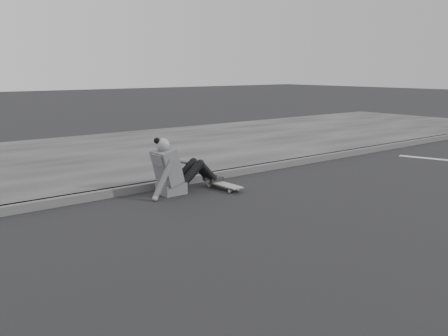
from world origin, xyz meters
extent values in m
plane|color=black|center=(0.00, 0.00, 0.00)|extent=(80.00, 80.00, 0.00)
cube|color=#4E4E4E|center=(0.00, 2.58, 0.06)|extent=(24.00, 0.16, 0.12)
cube|color=#3A3A3A|center=(0.00, 5.60, 0.06)|extent=(24.00, 6.00, 0.12)
cylinder|color=#9D9D98|center=(-0.77, 1.65, 0.03)|extent=(0.03, 0.05, 0.05)
cylinder|color=#9D9D98|center=(-0.62, 1.65, 0.03)|extent=(0.03, 0.05, 0.05)
cylinder|color=#9D9D98|center=(-0.77, 2.17, 0.03)|extent=(0.03, 0.05, 0.05)
cylinder|color=#9D9D98|center=(-0.62, 2.17, 0.03)|extent=(0.03, 0.05, 0.05)
cube|color=#313134|center=(-0.70, 1.65, 0.06)|extent=(0.16, 0.04, 0.03)
cube|color=#313134|center=(-0.70, 2.17, 0.06)|extent=(0.16, 0.04, 0.03)
cube|color=gray|center=(-0.70, 1.91, 0.08)|extent=(0.20, 0.78, 0.02)
cube|color=#5A5A5D|center=(-1.50, 2.16, 0.09)|extent=(0.36, 0.34, 0.18)
cube|color=#5A5A5D|center=(-1.57, 2.16, 0.43)|extent=(0.37, 0.40, 0.57)
cube|color=#5A5A5D|center=(-1.70, 2.16, 0.55)|extent=(0.14, 0.30, 0.20)
cylinder|color=gray|center=(-1.62, 2.16, 0.67)|extent=(0.09, 0.09, 0.08)
sphere|color=gray|center=(-1.63, 2.16, 0.76)|extent=(0.20, 0.20, 0.20)
sphere|color=black|center=(-1.72, 2.18, 0.83)|extent=(0.09, 0.09, 0.09)
cylinder|color=black|center=(-1.18, 2.07, 0.28)|extent=(0.43, 0.13, 0.39)
cylinder|color=black|center=(-1.18, 2.25, 0.28)|extent=(0.43, 0.13, 0.39)
cylinder|color=black|center=(-0.88, 2.07, 0.28)|extent=(0.35, 0.11, 0.36)
cylinder|color=black|center=(-0.88, 2.25, 0.28)|extent=(0.35, 0.11, 0.36)
sphere|color=black|center=(-1.02, 2.07, 0.42)|extent=(0.13, 0.13, 0.13)
sphere|color=black|center=(-1.02, 2.25, 0.42)|extent=(0.13, 0.13, 0.13)
cube|color=black|center=(-0.70, 2.07, 0.12)|extent=(0.24, 0.08, 0.07)
cube|color=black|center=(-0.70, 2.25, 0.12)|extent=(0.24, 0.08, 0.07)
cylinder|color=#5A5A5D|center=(-1.77, 1.95, 0.29)|extent=(0.38, 0.08, 0.58)
sphere|color=gray|center=(-1.92, 1.94, 0.04)|extent=(0.08, 0.08, 0.08)
cylinder|color=#5A5A5D|center=(-1.33, 2.32, 0.49)|extent=(0.48, 0.08, 0.21)
camera|label=1|loc=(-5.48, -4.06, 1.86)|focal=40.00mm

